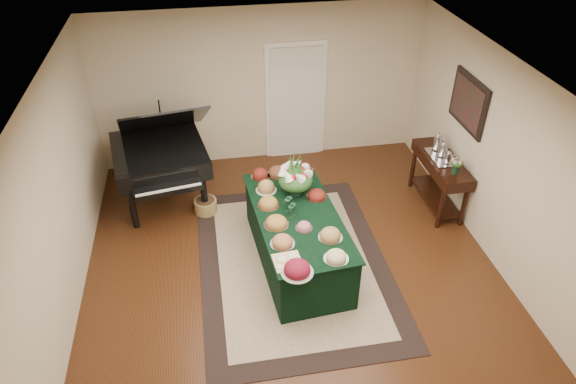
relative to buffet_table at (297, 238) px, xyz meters
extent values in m
plane|color=black|center=(-0.09, -0.13, -0.40)|extent=(6.00, 6.00, 0.00)
cube|color=black|center=(-0.06, -0.06, -0.40)|extent=(2.54, 3.55, 0.01)
cube|color=beige|center=(-0.06, -0.06, -0.39)|extent=(2.03, 3.05, 0.01)
cube|color=white|center=(0.51, 2.85, 0.65)|extent=(1.05, 0.04, 2.10)
cube|color=white|center=(0.51, 2.83, 0.60)|extent=(0.90, 0.06, 2.00)
cube|color=black|center=(0.00, 0.00, -0.01)|extent=(1.15, 2.22, 0.78)
cube|color=black|center=(0.00, 0.00, 0.39)|extent=(1.22, 2.29, 0.02)
cylinder|color=silver|center=(0.28, 1.02, 0.40)|extent=(0.30, 0.30, 0.01)
ellipsoid|color=maroon|center=(0.28, 1.02, 0.45)|extent=(0.25, 0.25, 0.08)
cylinder|color=#A5AFA5|center=(-0.32, 0.61, 0.40)|extent=(0.29, 0.29, 0.01)
ellipsoid|color=#B58748|center=(-0.32, 0.61, 0.46)|extent=(0.24, 0.24, 0.11)
cylinder|color=silver|center=(0.03, -0.30, 0.40)|extent=(0.22, 0.22, 0.01)
ellipsoid|color=#D66B86|center=(0.03, -0.30, 0.44)|extent=(0.18, 0.18, 0.06)
cylinder|color=silver|center=(-0.30, -0.17, 0.40)|extent=(0.33, 0.33, 0.01)
ellipsoid|color=#B77C35|center=(-0.30, -0.17, 0.45)|extent=(0.27, 0.27, 0.08)
cylinder|color=silver|center=(0.29, -0.91, 0.40)|extent=(0.30, 0.30, 0.01)
ellipsoid|color=#ECE293|center=(0.29, -0.91, 0.45)|extent=(0.24, 0.24, 0.08)
cylinder|color=silver|center=(-0.34, 0.25, 0.40)|extent=(0.31, 0.31, 0.01)
ellipsoid|color=#B77C35|center=(-0.34, 0.25, 0.45)|extent=(0.25, 0.25, 0.09)
cylinder|color=silver|center=(-0.29, -0.54, 0.40)|extent=(0.31, 0.31, 0.01)
ellipsoid|color=#B77341|center=(-0.29, -0.54, 0.45)|extent=(0.25, 0.25, 0.08)
cylinder|color=silver|center=(-0.10, 0.98, 0.40)|extent=(0.32, 0.32, 0.01)
ellipsoid|color=brown|center=(-0.10, 0.98, 0.45)|extent=(0.27, 0.27, 0.09)
cylinder|color=silver|center=(0.31, -0.53, 0.40)|extent=(0.31, 0.31, 0.01)
ellipsoid|color=#B58748|center=(0.31, -0.53, 0.45)|extent=(0.25, 0.25, 0.09)
cylinder|color=silver|center=(0.33, 0.34, 0.40)|extent=(0.30, 0.30, 0.01)
ellipsoid|color=maroon|center=(0.33, 0.34, 0.44)|extent=(0.24, 0.24, 0.07)
cylinder|color=#A5AFA5|center=(-0.20, -1.06, 0.40)|extent=(0.38, 0.38, 0.01)
ellipsoid|color=maroon|center=(-0.20, -1.06, 0.46)|extent=(0.31, 0.31, 0.11)
cylinder|color=silver|center=(-0.36, 0.96, 0.40)|extent=(0.28, 0.28, 0.01)
ellipsoid|color=maroon|center=(-0.36, 0.96, 0.45)|extent=(0.23, 0.23, 0.09)
cube|color=tan|center=(-0.28, -0.87, 0.41)|extent=(0.35, 0.35, 0.02)
ellipsoid|color=beige|center=(-0.34, -0.84, 0.45)|extent=(0.14, 0.14, 0.08)
ellipsoid|color=beige|center=(-0.20, -0.81, 0.45)|extent=(0.12, 0.12, 0.07)
cube|color=#F6A426|center=(-0.22, -0.95, 0.44)|extent=(0.11, 0.10, 0.05)
cylinder|color=black|center=(0.06, 0.48, 0.49)|extent=(0.18, 0.18, 0.18)
ellipsoid|color=#2A5723|center=(0.06, 0.48, 0.62)|extent=(0.47, 0.47, 0.30)
cylinder|color=black|center=(-2.24, 1.14, -0.06)|extent=(0.10, 0.10, 0.68)
cylinder|color=black|center=(-1.19, 1.31, -0.06)|extent=(0.10, 0.10, 0.68)
cylinder|color=black|center=(-1.92, 2.42, -0.06)|extent=(0.10, 0.10, 0.68)
cube|color=black|center=(-1.81, 1.80, 0.42)|extent=(1.57, 1.65, 0.29)
cube|color=black|center=(-1.68, 0.99, 0.32)|extent=(0.99, 0.38, 0.10)
cube|color=black|center=(-1.69, 1.97, 0.91)|extent=(1.45, 1.25, 0.75)
cylinder|color=olive|center=(-1.19, 1.33, -0.29)|extent=(0.35, 0.35, 0.22)
cylinder|color=black|center=(2.22, 0.35, -0.07)|extent=(0.07, 0.07, 0.67)
cylinder|color=black|center=(2.58, 0.35, -0.07)|extent=(0.07, 0.07, 0.67)
cylinder|color=black|center=(2.22, 1.47, -0.07)|extent=(0.07, 0.07, 0.67)
cylinder|color=black|center=(2.58, 1.47, -0.07)|extent=(0.07, 0.07, 0.67)
cube|color=black|center=(2.40, 0.91, 0.36)|extent=(0.45, 1.32, 0.18)
cube|color=black|center=(2.40, 0.91, -0.25)|extent=(0.38, 1.16, 0.03)
cube|color=silver|center=(2.40, 0.94, 0.46)|extent=(0.34, 0.58, 0.02)
cylinder|color=black|center=(2.40, 0.50, 0.51)|extent=(0.09, 0.09, 0.13)
ellipsoid|color=pink|center=(2.40, 0.50, 0.63)|extent=(0.20, 0.20, 0.13)
cube|color=black|center=(2.63, 0.91, 1.35)|extent=(0.04, 0.95, 0.75)
cube|color=#501522|center=(2.60, 0.91, 1.35)|extent=(0.01, 0.82, 0.62)
camera|label=1|loc=(-1.03, -5.19, 4.49)|focal=32.00mm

